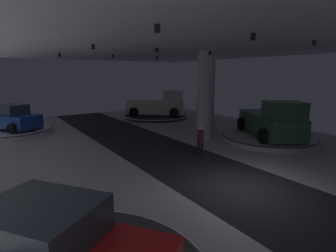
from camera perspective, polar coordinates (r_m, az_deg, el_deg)
ground at (r=10.58m, az=15.52°, el=-12.67°), size 24.00×44.00×0.06m
ceiling_with_spotlights at (r=9.82m, az=17.27°, el=18.73°), size 24.00×44.00×0.39m
column_right at (r=17.32m, az=7.91°, el=6.26°), size 1.11×1.11×5.50m
display_platform_mid_right at (r=18.08m, az=20.40°, el=-2.37°), size 5.68×5.68×0.34m
pickup_truck_mid_right at (r=17.58m, az=21.06°, el=0.84°), size 4.53×5.65×2.30m
display_platform_deep_right at (r=25.87m, az=-2.61°, el=2.09°), size 5.99×5.99×0.26m
pickup_truck_deep_right at (r=25.69m, az=-1.92°, el=4.39°), size 5.42×4.99×2.30m
display_platform_deep_left at (r=21.64m, az=-30.11°, el=-1.01°), size 5.26×5.26×0.37m
display_car_deep_left at (r=21.47m, az=-30.30°, el=1.41°), size 3.84×4.49×1.71m
visitor_walking_near at (r=13.75m, az=6.83°, el=-2.72°), size 0.32×0.32×1.59m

